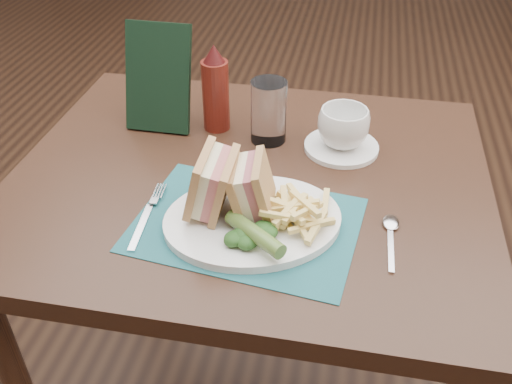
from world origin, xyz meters
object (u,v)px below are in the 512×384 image
ketchup_bottle (215,88)px  check_presenter (158,78)px  plate (253,220)px  saucer (341,147)px  sandwich_half_b (239,186)px  coffee_cup (343,128)px  sandwich_half_a (199,181)px  drinking_glass (269,112)px  table_main (250,308)px  placemat (246,224)px

ketchup_bottle → check_presenter: bearing=-176.1°
check_presenter → plate: bearing=-48.9°
saucer → ketchup_bottle: ketchup_bottle is taller
sandwich_half_b → check_presenter: bearing=123.5°
ketchup_bottle → coffee_cup: bearing=-8.2°
sandwich_half_a → coffee_cup: bearing=48.0°
check_presenter → saucer: bearing=-4.1°
sandwich_half_a → sandwich_half_b: size_ratio=1.11×
plate → sandwich_half_a: sandwich_half_a is taller
coffee_cup → drinking_glass: 0.15m
sandwich_half_b → saucer: bearing=53.0°
drinking_glass → ketchup_bottle: 0.12m
sandwich_half_a → sandwich_half_b: 0.07m
sandwich_half_b → coffee_cup: sandwich_half_b is taller
table_main → drinking_glass: bearing=83.8°
placemat → check_presenter: bearing=129.3°
placemat → plate: bearing=9.1°
coffee_cup → drinking_glass: drinking_glass is taller
placemat → ketchup_bottle: 0.35m
table_main → placemat: 0.40m
ketchup_bottle → check_presenter: (-0.12, -0.01, 0.02)m
sandwich_half_a → saucer: sandwich_half_a is taller
table_main → ketchup_bottle: size_ratio=4.84×
sandwich_half_a → drinking_glass: bearing=74.0°
sandwich_half_b → drinking_glass: 0.26m
coffee_cup → drinking_glass: (-0.15, 0.01, 0.01)m
placemat → check_presenter: size_ratio=1.66×
table_main → plate: bearing=-76.2°
table_main → check_presenter: size_ratio=4.03×
plate → saucer: plate is taller
table_main → ketchup_bottle: (-0.10, 0.16, 0.47)m
table_main → drinking_glass: (0.01, 0.13, 0.44)m
plate → ketchup_bottle: bearing=93.6°
sandwich_half_b → placemat: bearing=-51.3°
saucer → check_presenter: bearing=175.5°
table_main → ketchup_bottle: ketchup_bottle is taller
ketchup_bottle → sandwich_half_a: bearing=-81.1°
table_main → placemat: (0.03, -0.15, 0.38)m
plate → sandwich_half_b: 0.07m
plate → ketchup_bottle: 0.35m
saucer → drinking_glass: drinking_glass is taller
table_main → placemat: bearing=-80.4°
sandwich_half_b → check_presenter: 0.37m
placemat → coffee_cup: coffee_cup is taller
table_main → plate: size_ratio=3.00×
coffee_cup → check_presenter: check_presenter is taller
ketchup_bottle → table_main: bearing=-57.6°
table_main → saucer: saucer is taller
plate → coffee_cup: bearing=43.5°
table_main → coffee_cup: bearing=36.3°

